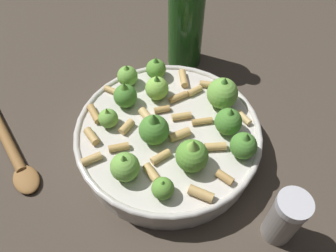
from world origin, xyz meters
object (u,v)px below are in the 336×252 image
object	(u,v)px
pepper_shaker	(285,218)
cooking_pan	(169,135)
wooden_spoon	(7,139)
olive_oil_bottle	(186,25)

from	to	relation	value
pepper_shaker	cooking_pan	bearing A→B (deg)	-57.88
cooking_pan	wooden_spoon	size ratio (longest dim) A/B	1.12
pepper_shaker	wooden_spoon	world-z (taller)	pepper_shaker
pepper_shaker	wooden_spoon	size ratio (longest dim) A/B	0.37
cooking_pan	olive_oil_bottle	size ratio (longest dim) A/B	1.37
cooking_pan	wooden_spoon	world-z (taller)	cooking_pan
cooking_pan	wooden_spoon	distance (m)	0.26
pepper_shaker	olive_oil_bottle	size ratio (longest dim) A/B	0.45
pepper_shaker	olive_oil_bottle	distance (m)	0.36
wooden_spoon	pepper_shaker	bearing A→B (deg)	145.68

